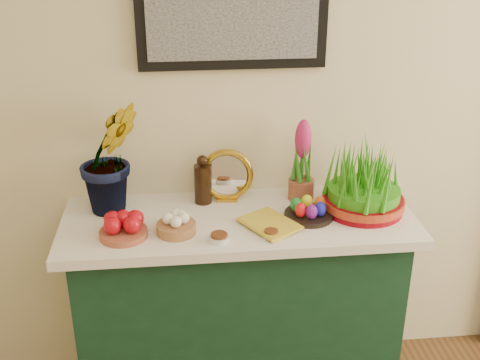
# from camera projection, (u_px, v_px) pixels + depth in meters

# --- Properties ---
(sideboard) EXTENTS (1.30, 0.45, 0.85)m
(sideboard) POSITION_uv_depth(u_px,v_px,m) (239.00, 312.00, 2.59)
(sideboard) COLOR #133621
(sideboard) RESTS_ON ground
(tablecloth) EXTENTS (1.40, 0.55, 0.04)m
(tablecloth) POSITION_uv_depth(u_px,v_px,m) (239.00, 220.00, 2.40)
(tablecloth) COLOR silver
(tablecloth) RESTS_ON sideboard
(hyacinth_green) EXTENTS (0.38, 0.35, 0.60)m
(hyacinth_green) POSITION_uv_depth(u_px,v_px,m) (109.00, 140.00, 2.33)
(hyacinth_green) COLOR #2E761D
(hyacinth_green) RESTS_ON tablecloth
(apple_bowl) EXTENTS (0.19, 0.19, 0.09)m
(apple_bowl) POSITION_uv_depth(u_px,v_px,m) (123.00, 227.00, 2.23)
(apple_bowl) COLOR #9B4A33
(apple_bowl) RESTS_ON tablecloth
(garlic_basket) EXTENTS (0.16, 0.16, 0.08)m
(garlic_basket) POSITION_uv_depth(u_px,v_px,m) (176.00, 225.00, 2.26)
(garlic_basket) COLOR #A97344
(garlic_basket) RESTS_ON tablecloth
(vinegar_cruet) EXTENTS (0.07, 0.07, 0.21)m
(vinegar_cruet) POSITION_uv_depth(u_px,v_px,m) (203.00, 182.00, 2.47)
(vinegar_cruet) COLOR black
(vinegar_cruet) RESTS_ON tablecloth
(mirror) EXTENTS (0.23, 0.08, 0.22)m
(mirror) POSITION_uv_depth(u_px,v_px,m) (227.00, 176.00, 2.49)
(mirror) COLOR #B48C22
(mirror) RESTS_ON tablecloth
(book) EXTENTS (0.24, 0.26, 0.03)m
(book) POSITION_uv_depth(u_px,v_px,m) (253.00, 230.00, 2.26)
(book) COLOR gold
(book) RESTS_ON tablecloth
(spice_dish_left) EXTENTS (0.08, 0.08, 0.03)m
(spice_dish_left) POSITION_uv_depth(u_px,v_px,m) (219.00, 238.00, 2.21)
(spice_dish_left) COLOR silver
(spice_dish_left) RESTS_ON tablecloth
(spice_dish_right) EXTENTS (0.06, 0.06, 0.03)m
(spice_dish_right) POSITION_uv_depth(u_px,v_px,m) (271.00, 234.00, 2.24)
(spice_dish_right) COLOR silver
(spice_dish_right) RESTS_ON tablecloth
(egg_plate) EXTENTS (0.24, 0.24, 0.08)m
(egg_plate) POSITION_uv_depth(u_px,v_px,m) (309.00, 211.00, 2.37)
(egg_plate) COLOR black
(egg_plate) RESTS_ON tablecloth
(hyacinth_pink) EXTENTS (0.11, 0.11, 0.35)m
(hyacinth_pink) POSITION_uv_depth(u_px,v_px,m) (302.00, 164.00, 2.48)
(hyacinth_pink) COLOR brown
(hyacinth_pink) RESTS_ON tablecloth
(wheatgrass_sabzeh) EXTENTS (0.33, 0.33, 0.27)m
(wheatgrass_sabzeh) POSITION_uv_depth(u_px,v_px,m) (365.00, 183.00, 2.39)
(wheatgrass_sabzeh) COLOR maroon
(wheatgrass_sabzeh) RESTS_ON tablecloth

